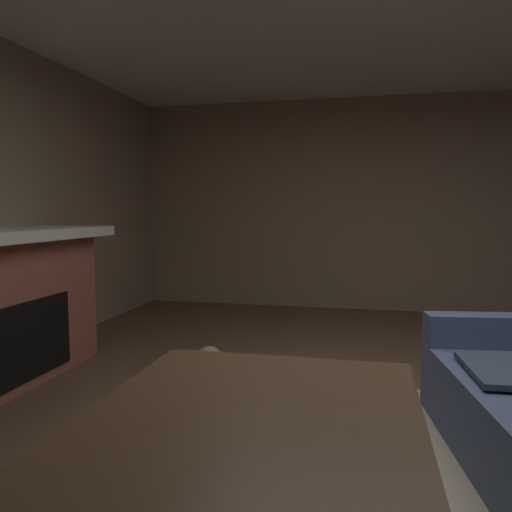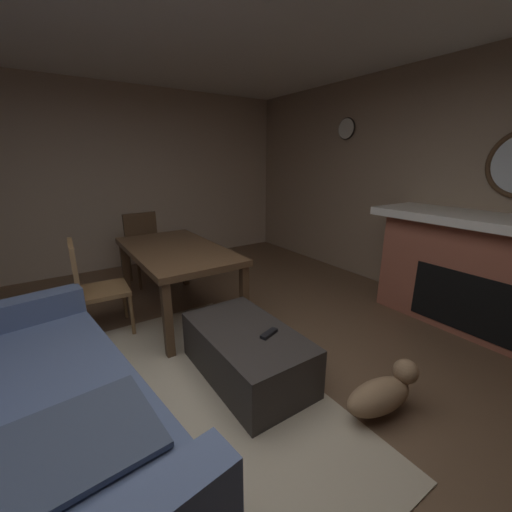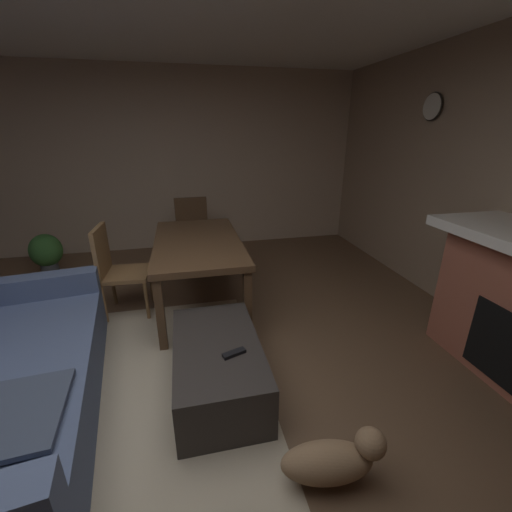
{
  "view_description": "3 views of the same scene",
  "coord_description": "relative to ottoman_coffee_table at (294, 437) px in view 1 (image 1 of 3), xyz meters",
  "views": [
    {
      "loc": [
        2.65,
        -0.18,
        1.27
      ],
      "look_at": [
        0.41,
        -0.68,
        1.05
      ],
      "focal_mm": 34.87,
      "sensor_mm": 36.0,
      "label": 1
    },
    {
      "loc": [
        -1.39,
        0.63,
        1.62
      ],
      "look_at": [
        0.81,
        -0.86,
        0.81
      ],
      "focal_mm": 22.3,
      "sensor_mm": 36.0,
      "label": 2
    },
    {
      "loc": [
        -1.54,
        -0.34,
        1.8
      ],
      "look_at": [
        0.64,
        -0.83,
        0.94
      ],
      "focal_mm": 23.08,
      "sensor_mm": 36.0,
      "label": 3
    }
  ],
  "objects": [
    {
      "name": "dining_table",
      "position": [
        1.32,
        0.04,
        0.46
      ],
      "size": [
        1.62,
        0.87,
        0.74
      ],
      "color": "#513823",
      "rests_on": "ground"
    },
    {
      "name": "area_rug",
      "position": [
        0.0,
        0.65,
        -0.19
      ],
      "size": [
        2.6,
        2.0,
        0.01
      ],
      "primitive_type": "cube",
      "color": "tan",
      "rests_on": "ground"
    },
    {
      "name": "floor",
      "position": [
        -0.4,
        0.49,
        -0.2
      ],
      "size": [
        9.17,
        9.17,
        0.0
      ],
      "primitive_type": "plane",
      "color": "brown"
    },
    {
      "name": "ottoman_coffee_table",
      "position": [
        0.0,
        0.0,
        0.0
      ],
      "size": [
        1.07,
        0.6,
        0.39
      ],
      "primitive_type": "cube",
      "color": "#2D2826",
      "rests_on": "ground"
    },
    {
      "name": "wall_left",
      "position": [
        -4.22,
        0.49,
        1.13
      ],
      "size": [
        0.12,
        6.67,
        2.66
      ],
      "primitive_type": "cube",
      "color": "#9E846B",
      "rests_on": "ground"
    },
    {
      "name": "tv_remote",
      "position": [
        -0.15,
        -0.1,
        0.21
      ],
      "size": [
        0.1,
        0.17,
        0.02
      ],
      "primitive_type": "cube",
      "rotation": [
        0.0,
        0.0,
        0.33
      ],
      "color": "black",
      "rests_on": "ottoman_coffee_table"
    },
    {
      "name": "small_dog",
      "position": [
        -0.84,
        -0.51,
        -0.02
      ],
      "size": [
        0.28,
        0.56,
        0.31
      ],
      "color": "#8C6B4C",
      "rests_on": "ground"
    }
  ]
}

